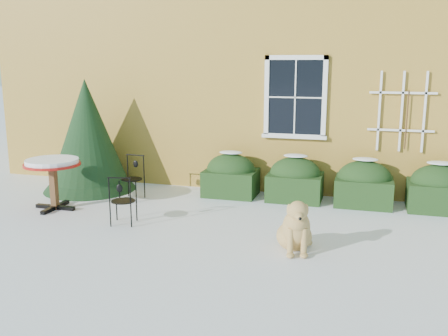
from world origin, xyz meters
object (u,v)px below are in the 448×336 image
(dog, at_px, (296,230))
(patio_chair_near, at_px, (123,200))
(evergreen_shrub, at_px, (88,146))
(patio_chair_far, at_px, (133,177))
(bistro_table, at_px, (52,168))

(dog, bearing_deg, patio_chair_near, 156.07)
(evergreen_shrub, height_order, dog, evergreen_shrub)
(patio_chair_near, bearing_deg, patio_chair_far, -80.89)
(bistro_table, bearing_deg, patio_chair_far, 44.46)
(patio_chair_near, height_order, dog, patio_chair_near)
(patio_chair_near, relative_size, patio_chair_far, 0.97)
(evergreen_shrub, relative_size, patio_chair_near, 2.77)
(evergreen_shrub, bearing_deg, patio_chair_far, -19.16)
(bistro_table, distance_m, patio_chair_far, 1.54)
(bistro_table, bearing_deg, patio_chair_near, -15.60)
(bistro_table, xyz_separation_m, patio_chair_far, (1.07, 1.05, -0.35))
(evergreen_shrub, distance_m, dog, 5.29)
(patio_chair_near, height_order, patio_chair_far, patio_chair_far)
(patio_chair_near, bearing_deg, bistro_table, -26.73)
(evergreen_shrub, relative_size, bistro_table, 2.30)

